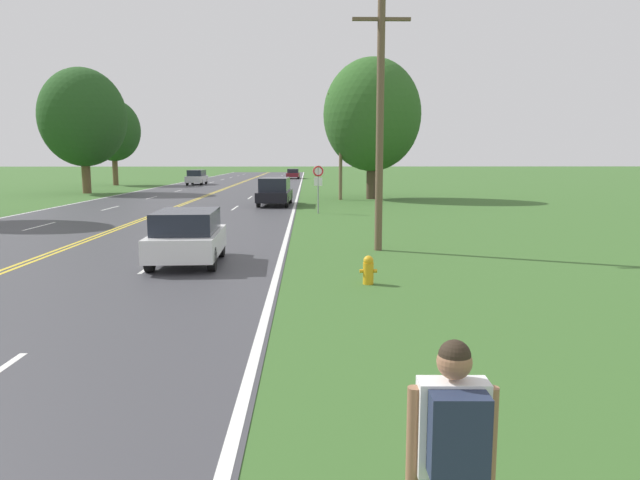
# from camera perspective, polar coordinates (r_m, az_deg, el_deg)

# --- Properties ---
(hitchhiker_person) EXTENTS (0.61, 0.44, 1.79)m
(hitchhiker_person) POSITION_cam_1_polar(r_m,az_deg,el_deg) (4.10, 13.16, -19.16)
(hitchhiker_person) COLOR navy
(hitchhiker_person) RESTS_ON ground
(fire_hydrant) EXTENTS (0.41, 0.25, 0.68)m
(fire_hydrant) POSITION_cam_1_polar(r_m,az_deg,el_deg) (13.53, 4.85, -2.97)
(fire_hydrant) COLOR gold
(fire_hydrant) RESTS_ON ground
(traffic_sign) EXTENTS (0.60, 0.10, 2.56)m
(traffic_sign) POSITION_cam_1_polar(r_m,az_deg,el_deg) (30.62, -0.18, 6.28)
(traffic_sign) COLOR gray
(traffic_sign) RESTS_ON ground
(utility_pole_midground) EXTENTS (1.80, 0.24, 7.78)m
(utility_pole_midground) POSITION_cam_1_polar(r_m,az_deg,el_deg) (18.38, 6.01, 11.52)
(utility_pole_midground) COLOR brown
(utility_pole_midground) RESTS_ON ground
(utility_pole_far) EXTENTS (1.80, 0.24, 7.98)m
(utility_pole_far) POSITION_cam_1_polar(r_m,az_deg,el_deg) (40.71, 2.09, 9.87)
(utility_pole_far) COLOR brown
(utility_pole_far) RESTS_ON ground
(tree_left_verge) EXTENTS (6.97, 6.97, 10.03)m
(tree_left_verge) POSITION_cam_1_polar(r_m,az_deg,el_deg) (41.86, 5.23, 12.34)
(tree_left_verge) COLOR #473828
(tree_left_verge) RESTS_ON ground
(tree_behind_sign) EXTENTS (5.73, 5.73, 9.21)m
(tree_behind_sign) POSITION_cam_1_polar(r_m,az_deg,el_deg) (66.49, -19.98, 10.25)
(tree_behind_sign) COLOR brown
(tree_behind_sign) RESTS_ON ground
(tree_far_back) EXTENTS (7.04, 7.04, 10.36)m
(tree_far_back) POSITION_cam_1_polar(r_m,az_deg,el_deg) (52.25, -22.63, 11.24)
(tree_far_back) COLOR brown
(tree_far_back) RESTS_ON ground
(car_white_hatchback_mid_near) EXTENTS (1.97, 3.60, 1.51)m
(car_white_hatchback_mid_near) POSITION_cam_1_polar(r_m,az_deg,el_deg) (16.38, -13.14, 0.42)
(car_white_hatchback_mid_near) COLOR black
(car_white_hatchback_mid_near) RESTS_ON ground
(car_black_van_mid_far) EXTENTS (2.10, 4.93, 1.74)m
(car_black_van_mid_far) POSITION_cam_1_polar(r_m,az_deg,el_deg) (35.95, -4.53, 4.93)
(car_black_van_mid_far) COLOR black
(car_black_van_mid_far) RESTS_ON ground
(car_silver_van_receding) EXTENTS (1.75, 4.65, 1.64)m
(car_silver_van_receding) POSITION_cam_1_polar(r_m,az_deg,el_deg) (65.27, -12.23, 6.19)
(car_silver_van_receding) COLOR black
(car_silver_van_receding) RESTS_ON ground
(car_maroon_sedan_distant) EXTENTS (1.88, 4.82, 1.40)m
(car_maroon_sedan_distant) POSITION_cam_1_polar(r_m,az_deg,el_deg) (82.71, -2.70, 6.65)
(car_maroon_sedan_distant) COLOR black
(car_maroon_sedan_distant) RESTS_ON ground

